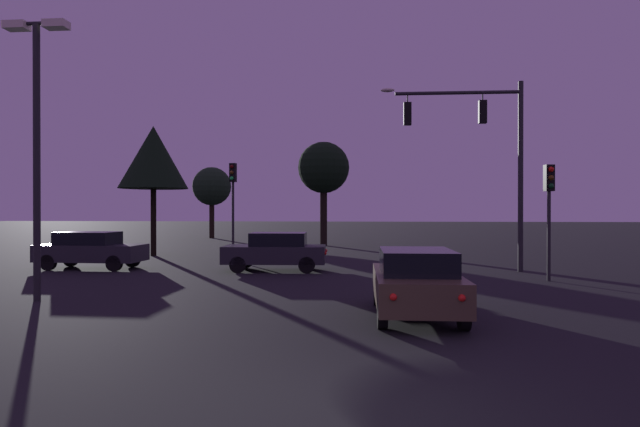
{
  "coord_description": "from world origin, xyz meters",
  "views": [
    {
      "loc": [
        0.28,
        -5.94,
        2.38
      ],
      "look_at": [
        -1.64,
        17.04,
        2.27
      ],
      "focal_mm": 28.69,
      "sensor_mm": 36.0,
      "label": 1
    }
  ],
  "objects_px": {
    "car_crossing_left": "(91,250)",
    "tree_center_horizon": "(324,169)",
    "tree_left_far": "(153,158)",
    "car_crossing_right": "(276,251)",
    "parking_lot_lamp_post": "(37,122)",
    "traffic_light_corner_left": "(233,192)",
    "traffic_signal_mast_arm": "(483,141)",
    "tree_behind_sign": "(212,187)",
    "car_nearside_lane": "(416,281)",
    "traffic_light_corner_right": "(549,198)"
  },
  "relations": [
    {
      "from": "traffic_light_corner_left",
      "to": "traffic_signal_mast_arm",
      "type": "bearing_deg",
      "value": -17.48
    },
    {
      "from": "tree_behind_sign",
      "to": "traffic_light_corner_left",
      "type": "bearing_deg",
      "value": -70.55
    },
    {
      "from": "car_nearside_lane",
      "to": "tree_left_far",
      "type": "relative_size",
      "value": 0.58
    },
    {
      "from": "tree_behind_sign",
      "to": "car_crossing_left",
      "type": "bearing_deg",
      "value": -85.13
    },
    {
      "from": "car_nearside_lane",
      "to": "car_crossing_right",
      "type": "bearing_deg",
      "value": 118.76
    },
    {
      "from": "tree_left_far",
      "to": "traffic_signal_mast_arm",
      "type": "bearing_deg",
      "value": -19.88
    },
    {
      "from": "car_nearside_lane",
      "to": "traffic_signal_mast_arm",
      "type": "bearing_deg",
      "value": 68.52
    },
    {
      "from": "tree_left_far",
      "to": "parking_lot_lamp_post",
      "type": "bearing_deg",
      "value": -79.47
    },
    {
      "from": "car_crossing_right",
      "to": "parking_lot_lamp_post",
      "type": "xyz_separation_m",
      "value": [
        -5.12,
        -7.29,
        3.94
      ]
    },
    {
      "from": "traffic_signal_mast_arm",
      "to": "parking_lot_lamp_post",
      "type": "bearing_deg",
      "value": -149.71
    },
    {
      "from": "traffic_light_corner_left",
      "to": "tree_center_horizon",
      "type": "xyz_separation_m",
      "value": [
        3.51,
        11.03,
        2.01
      ]
    },
    {
      "from": "car_nearside_lane",
      "to": "car_crossing_left",
      "type": "height_order",
      "value": "same"
    },
    {
      "from": "traffic_light_corner_left",
      "to": "car_nearside_lane",
      "type": "xyz_separation_m",
      "value": [
        7.39,
        -12.36,
        -2.5
      ]
    },
    {
      "from": "parking_lot_lamp_post",
      "to": "tree_behind_sign",
      "type": "xyz_separation_m",
      "value": [
        -4.6,
        30.96,
        -0.24
      ]
    },
    {
      "from": "traffic_light_corner_right",
      "to": "car_crossing_left",
      "type": "bearing_deg",
      "value": 172.7
    },
    {
      "from": "tree_center_horizon",
      "to": "car_crossing_right",
      "type": "bearing_deg",
      "value": -92.94
    },
    {
      "from": "car_crossing_left",
      "to": "tree_left_far",
      "type": "distance_m",
      "value": 7.56
    },
    {
      "from": "traffic_signal_mast_arm",
      "to": "car_crossing_right",
      "type": "distance_m",
      "value": 9.26
    },
    {
      "from": "car_nearside_lane",
      "to": "tree_behind_sign",
      "type": "xyz_separation_m",
      "value": [
        -14.37,
        32.13,
        3.7
      ]
    },
    {
      "from": "parking_lot_lamp_post",
      "to": "tree_behind_sign",
      "type": "relative_size",
      "value": 1.18
    },
    {
      "from": "tree_left_far",
      "to": "tree_center_horizon",
      "type": "relative_size",
      "value": 0.97
    },
    {
      "from": "car_nearside_lane",
      "to": "tree_center_horizon",
      "type": "bearing_deg",
      "value": 99.41
    },
    {
      "from": "tree_left_far",
      "to": "car_crossing_left",
      "type": "bearing_deg",
      "value": -90.81
    },
    {
      "from": "traffic_light_corner_right",
      "to": "tree_left_far",
      "type": "bearing_deg",
      "value": 154.29
    },
    {
      "from": "traffic_light_corner_right",
      "to": "car_nearside_lane",
      "type": "distance_m",
      "value": 8.34
    },
    {
      "from": "traffic_light_corner_left",
      "to": "tree_center_horizon",
      "type": "distance_m",
      "value": 11.74
    },
    {
      "from": "tree_behind_sign",
      "to": "tree_left_far",
      "type": "height_order",
      "value": "tree_left_far"
    },
    {
      "from": "traffic_signal_mast_arm",
      "to": "tree_left_far",
      "type": "height_order",
      "value": "traffic_signal_mast_arm"
    },
    {
      "from": "traffic_signal_mast_arm",
      "to": "traffic_light_corner_left",
      "type": "relative_size",
      "value": 1.6
    },
    {
      "from": "traffic_signal_mast_arm",
      "to": "traffic_light_corner_right",
      "type": "relative_size",
      "value": 1.89
    },
    {
      "from": "traffic_light_corner_left",
      "to": "tree_left_far",
      "type": "distance_m",
      "value": 5.72
    },
    {
      "from": "traffic_light_corner_left",
      "to": "parking_lot_lamp_post",
      "type": "xyz_separation_m",
      "value": [
        -2.38,
        -11.19,
        1.44
      ]
    },
    {
      "from": "traffic_light_corner_right",
      "to": "tree_behind_sign",
      "type": "xyz_separation_m",
      "value": [
        -19.48,
        25.86,
        1.68
      ]
    },
    {
      "from": "tree_center_horizon",
      "to": "car_crossing_left",
      "type": "bearing_deg",
      "value": -119.67
    },
    {
      "from": "tree_left_far",
      "to": "tree_center_horizon",
      "type": "bearing_deg",
      "value": 46.2
    },
    {
      "from": "car_crossing_right",
      "to": "parking_lot_lamp_post",
      "type": "height_order",
      "value": "parking_lot_lamp_post"
    },
    {
      "from": "traffic_signal_mast_arm",
      "to": "parking_lot_lamp_post",
      "type": "xyz_separation_m",
      "value": [
        -13.28,
        -7.76,
        -0.41
      ]
    },
    {
      "from": "traffic_light_corner_left",
      "to": "tree_center_horizon",
      "type": "relative_size",
      "value": 0.65
    },
    {
      "from": "parking_lot_lamp_post",
      "to": "tree_left_far",
      "type": "relative_size",
      "value": 1.07
    },
    {
      "from": "traffic_light_corner_right",
      "to": "tree_behind_sign",
      "type": "relative_size",
      "value": 0.64
    },
    {
      "from": "car_crossing_right",
      "to": "tree_behind_sign",
      "type": "bearing_deg",
      "value": 112.34
    },
    {
      "from": "car_nearside_lane",
      "to": "car_crossing_right",
      "type": "height_order",
      "value": "same"
    },
    {
      "from": "car_crossing_left",
      "to": "parking_lot_lamp_post",
      "type": "distance_m",
      "value": 8.72
    },
    {
      "from": "car_nearside_lane",
      "to": "tree_behind_sign",
      "type": "distance_m",
      "value": 35.39
    },
    {
      "from": "traffic_light_corner_left",
      "to": "parking_lot_lamp_post",
      "type": "height_order",
      "value": "parking_lot_lamp_post"
    },
    {
      "from": "traffic_light_corner_left",
      "to": "car_crossing_left",
      "type": "relative_size",
      "value": 1.08
    },
    {
      "from": "traffic_signal_mast_arm",
      "to": "tree_left_far",
      "type": "distance_m",
      "value": 16.78
    },
    {
      "from": "car_nearside_lane",
      "to": "tree_left_far",
      "type": "xyz_separation_m",
      "value": [
        -12.27,
        14.64,
        4.42
      ]
    },
    {
      "from": "car_crossing_left",
      "to": "tree_center_horizon",
      "type": "height_order",
      "value": "tree_center_horizon"
    },
    {
      "from": "tree_center_horizon",
      "to": "tree_left_far",
      "type": "bearing_deg",
      "value": -133.8
    }
  ]
}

